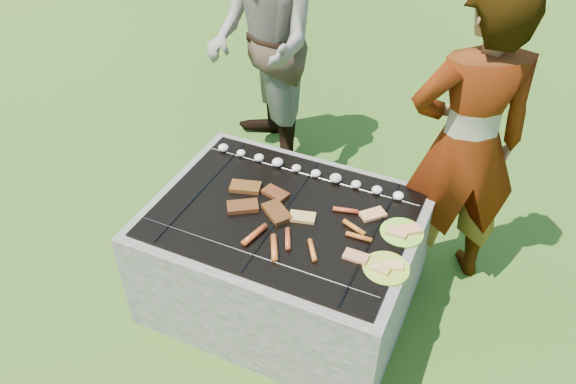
% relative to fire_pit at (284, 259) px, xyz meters
% --- Properties ---
extents(lawn, '(60.00, 60.00, 0.00)m').
position_rel_fire_pit_xyz_m(lawn, '(0.00, 0.00, -0.28)').
color(lawn, '#224B12').
rests_on(lawn, ground).
extents(fire_pit, '(1.30, 1.00, 0.62)m').
position_rel_fire_pit_xyz_m(fire_pit, '(0.00, 0.00, 0.00)').
color(fire_pit, gray).
rests_on(fire_pit, ground).
extents(mushrooms, '(1.06, 0.06, 0.04)m').
position_rel_fire_pit_xyz_m(mushrooms, '(-0.02, 0.33, 0.35)').
color(mushrooms, silver).
rests_on(mushrooms, fire_pit).
extents(pork_slabs, '(0.41, 0.29, 0.02)m').
position_rel_fire_pit_xyz_m(pork_slabs, '(-0.14, 0.02, 0.34)').
color(pork_slabs, '#985A1B').
rests_on(pork_slabs, fire_pit).
extents(sausages, '(0.53, 0.48, 0.03)m').
position_rel_fire_pit_xyz_m(sausages, '(0.15, -0.13, 0.34)').
color(sausages, '#C64720').
rests_on(sausages, fire_pit).
extents(bread_on_grate, '(0.44, 0.40, 0.02)m').
position_rel_fire_pit_xyz_m(bread_on_grate, '(0.29, 0.02, 0.34)').
color(bread_on_grate, tan).
rests_on(bread_on_grate, fire_pit).
extents(plate_far, '(0.22, 0.22, 0.03)m').
position_rel_fire_pit_xyz_m(plate_far, '(0.56, 0.10, 0.33)').
color(plate_far, '#B4CB30').
rests_on(plate_far, fire_pit).
extents(plate_near, '(0.21, 0.21, 0.03)m').
position_rel_fire_pit_xyz_m(plate_near, '(0.56, -0.15, 0.33)').
color(plate_near, yellow).
rests_on(plate_near, fire_pit).
extents(cook, '(0.74, 0.65, 1.69)m').
position_rel_fire_pit_xyz_m(cook, '(0.72, 0.57, 0.56)').
color(cook, gray).
rests_on(cook, ground).
extents(bystander, '(1.06, 1.08, 1.76)m').
position_rel_fire_pit_xyz_m(bystander, '(-0.70, 1.14, 0.60)').
color(bystander, gray).
rests_on(bystander, ground).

